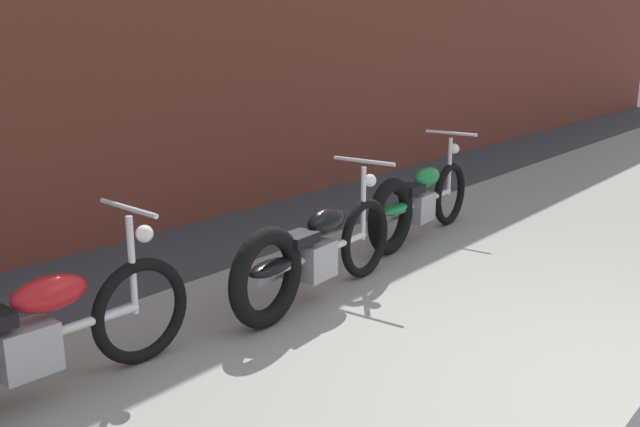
% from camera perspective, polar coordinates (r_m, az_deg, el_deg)
% --- Properties ---
extents(ground_plane, '(80.00, 80.00, 0.00)m').
position_cam_1_polar(ground_plane, '(4.29, 24.67, -14.75)').
color(ground_plane, '#38383A').
extents(sidewalk_slab, '(36.00, 3.50, 0.01)m').
position_cam_1_polar(sidewalk_slab, '(4.93, 4.51, -9.49)').
color(sidewalk_slab, gray).
rests_on(sidewalk_slab, ground).
extents(motorcycle_red, '(2.01, 0.58, 1.03)m').
position_cam_1_polar(motorcycle_red, '(4.12, -24.20, -9.81)').
color(motorcycle_red, black).
rests_on(motorcycle_red, ground).
extents(motorcycle_black, '(2.01, 0.58, 1.03)m').
position_cam_1_polar(motorcycle_black, '(5.21, -0.97, -3.49)').
color(motorcycle_black, black).
rests_on(motorcycle_black, ground).
extents(motorcycle_green, '(2.01, 0.58, 1.03)m').
position_cam_1_polar(motorcycle_green, '(6.90, 7.89, 0.87)').
color(motorcycle_green, black).
rests_on(motorcycle_green, ground).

